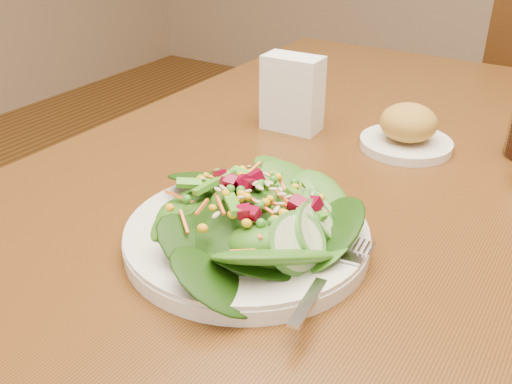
# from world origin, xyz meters

# --- Properties ---
(dining_table) EXTENTS (0.90, 1.40, 0.75)m
(dining_table) POSITION_xyz_m (0.00, 0.00, 0.65)
(dining_table) COLOR #5A3714
(dining_table) RESTS_ON ground_plane
(salad_plate) EXTENTS (0.29, 0.29, 0.08)m
(salad_plate) POSITION_xyz_m (-0.02, -0.25, 0.78)
(salad_plate) COLOR silver
(salad_plate) RESTS_ON dining_table
(bread_plate) EXTENTS (0.15, 0.15, 0.07)m
(bread_plate) POSITION_xyz_m (0.04, 0.12, 0.78)
(bread_plate) COLOR silver
(bread_plate) RESTS_ON dining_table
(napkin_holder) EXTENTS (0.10, 0.06, 0.13)m
(napkin_holder) POSITION_xyz_m (-0.16, 0.10, 0.82)
(napkin_holder) COLOR white
(napkin_holder) RESTS_ON dining_table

